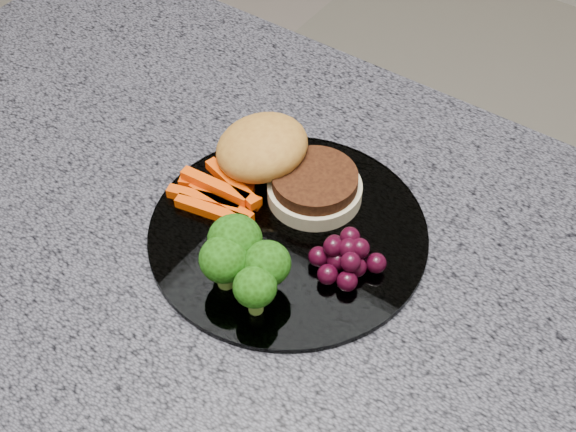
{
  "coord_description": "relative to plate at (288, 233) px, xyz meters",
  "views": [
    {
      "loc": [
        0.19,
        -0.37,
        1.47
      ],
      "look_at": [
        -0.09,
        0.03,
        0.93
      ],
      "focal_mm": 50.0,
      "sensor_mm": 36.0,
      "label": 1
    }
  ],
  "objects": [
    {
      "name": "broccoli",
      "position": [
        0.0,
        -0.07,
        0.04
      ],
      "size": [
        0.09,
        0.07,
        0.06
      ],
      "rotation": [
        0.0,
        0.0,
        -0.31
      ],
      "color": "olive",
      "rests_on": "plate"
    },
    {
      "name": "countertop",
      "position": [
        0.09,
        -0.03,
        -0.02
      ],
      "size": [
        1.2,
        0.6,
        0.04
      ],
      "primitive_type": "cube",
      "color": "#555460",
      "rests_on": "island_cabinet"
    },
    {
      "name": "burger",
      "position": [
        -0.04,
        0.05,
        0.02
      ],
      "size": [
        0.17,
        0.11,
        0.05
      ],
      "rotation": [
        0.0,
        0.0,
        0.25
      ],
      "color": "beige",
      "rests_on": "plate"
    },
    {
      "name": "carrot_sticks",
      "position": [
        -0.08,
        -0.01,
        0.01
      ],
      "size": [
        0.09,
        0.06,
        0.02
      ],
      "rotation": [
        0.0,
        0.0,
        -0.19
      ],
      "color": "#E74403",
      "rests_on": "plate"
    },
    {
      "name": "grape_bunch",
      "position": [
        0.07,
        -0.01,
        0.02
      ],
      "size": [
        0.06,
        0.06,
        0.03
      ],
      "rotation": [
        0.0,
        0.0,
        -0.02
      ],
      "color": "black",
      "rests_on": "plate"
    },
    {
      "name": "plate",
      "position": [
        0.0,
        0.0,
        0.0
      ],
      "size": [
        0.26,
        0.26,
        0.01
      ],
      "primitive_type": "cylinder",
      "color": "white",
      "rests_on": "countertop"
    }
  ]
}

